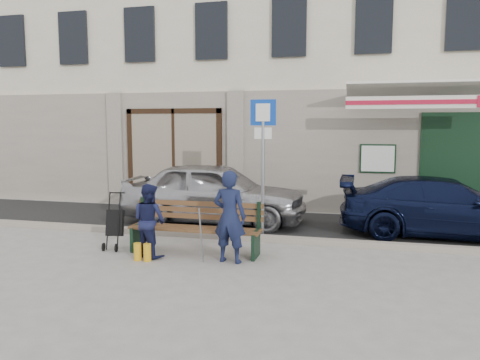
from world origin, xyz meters
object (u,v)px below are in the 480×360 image
(parking_sign, at_px, (263,145))
(bench, at_px, (193,228))
(woman, at_px, (149,220))
(car_silver, at_px, (214,192))
(stroller, at_px, (115,224))
(man, at_px, (230,217))
(car_navy, at_px, (444,207))

(parking_sign, xyz_separation_m, bench, (-0.97, -1.56, -1.44))
(bench, bearing_deg, woman, -149.23)
(car_silver, bearing_deg, woman, 173.73)
(woman, bearing_deg, stroller, 2.03)
(car_silver, distance_m, bench, 2.60)
(car_silver, relative_size, parking_sign, 1.52)
(car_silver, bearing_deg, parking_sign, -127.55)
(man, bearing_deg, bench, -18.76)
(man, bearing_deg, stroller, -0.80)
(parking_sign, height_order, man, parking_sign)
(car_silver, bearing_deg, bench, -172.52)
(parking_sign, xyz_separation_m, man, (-0.17, -1.94, -1.11))
(bench, bearing_deg, parking_sign, 58.08)
(car_navy, xyz_separation_m, stroller, (-6.11, -2.53, -0.15))
(woman, bearing_deg, car_navy, -128.82)
(man, relative_size, woman, 1.21)
(car_silver, distance_m, parking_sign, 2.05)
(man, distance_m, stroller, 2.34)
(car_silver, height_order, stroller, car_silver)
(car_silver, xyz_separation_m, bench, (0.38, -2.56, -0.27))
(car_silver, bearing_deg, man, -159.18)
(car_navy, relative_size, parking_sign, 1.50)
(woman, bearing_deg, bench, -126.50)
(car_navy, bearing_deg, car_silver, 89.22)
(man, distance_m, woman, 1.46)
(car_navy, relative_size, bench, 1.76)
(car_navy, xyz_separation_m, man, (-3.81, -2.84, 0.17))
(parking_sign, relative_size, woman, 2.17)
(car_silver, xyz_separation_m, parking_sign, (1.35, -1.00, 1.17))
(bench, xyz_separation_m, stroller, (-1.50, -0.07, 0.01))
(parking_sign, bearing_deg, car_silver, 142.46)
(woman, bearing_deg, man, -157.07)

